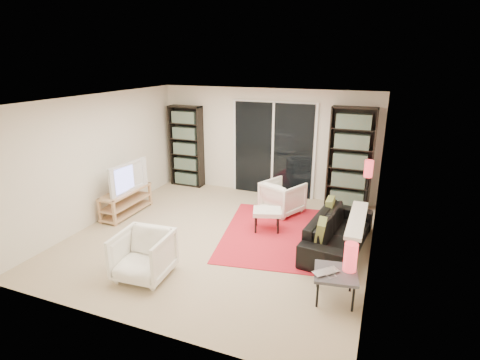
{
  "coord_description": "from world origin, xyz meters",
  "views": [
    {
      "loc": [
        2.51,
        -5.45,
        3.02
      ],
      "look_at": [
        0.25,
        0.3,
        1.0
      ],
      "focal_mm": 28.0,
      "sensor_mm": 36.0,
      "label": 1
    }
  ],
  "objects_px": {
    "bookshelf_left": "(186,146)",
    "bookshelf_right": "(350,158)",
    "side_table": "(336,275)",
    "ottoman": "(267,213)",
    "sofa": "(338,232)",
    "armchair_front": "(143,255)",
    "floor_lamp": "(368,176)",
    "armchair_back": "(283,197)",
    "tv_stand": "(126,201)"
  },
  "relations": [
    {
      "from": "bookshelf_left",
      "to": "bookshelf_right",
      "type": "xyz_separation_m",
      "value": [
        3.85,
        -0.0,
        0.07
      ]
    },
    {
      "from": "armchair_front",
      "to": "armchair_back",
      "type": "bearing_deg",
      "value": 63.8
    },
    {
      "from": "bookshelf_right",
      "to": "armchair_front",
      "type": "xyz_separation_m",
      "value": [
        -2.4,
        -3.89,
        -0.71
      ]
    },
    {
      "from": "tv_stand",
      "to": "side_table",
      "type": "xyz_separation_m",
      "value": [
        4.33,
        -1.34,
        0.1
      ]
    },
    {
      "from": "armchair_front",
      "to": "ottoman",
      "type": "distance_m",
      "value": 2.43
    },
    {
      "from": "ottoman",
      "to": "side_table",
      "type": "relative_size",
      "value": 0.96
    },
    {
      "from": "ottoman",
      "to": "bookshelf_left",
      "type": "bearing_deg",
      "value": 146.09
    },
    {
      "from": "bookshelf_left",
      "to": "sofa",
      "type": "relative_size",
      "value": 0.99
    },
    {
      "from": "bookshelf_left",
      "to": "armchair_back",
      "type": "distance_m",
      "value": 2.87
    },
    {
      "from": "tv_stand",
      "to": "armchair_back",
      "type": "distance_m",
      "value": 3.16
    },
    {
      "from": "bookshelf_right",
      "to": "tv_stand",
      "type": "height_order",
      "value": "bookshelf_right"
    },
    {
      "from": "sofa",
      "to": "ottoman",
      "type": "height_order",
      "value": "sofa"
    },
    {
      "from": "bookshelf_right",
      "to": "floor_lamp",
      "type": "distance_m",
      "value": 0.76
    },
    {
      "from": "sofa",
      "to": "side_table",
      "type": "xyz_separation_m",
      "value": [
        0.15,
        -1.44,
        0.07
      ]
    },
    {
      "from": "bookshelf_left",
      "to": "bookshelf_right",
      "type": "relative_size",
      "value": 0.93
    },
    {
      "from": "armchair_back",
      "to": "ottoman",
      "type": "xyz_separation_m",
      "value": [
        -0.04,
        -0.91,
        0.01
      ]
    },
    {
      "from": "sofa",
      "to": "armchair_back",
      "type": "distance_m",
      "value": 1.69
    },
    {
      "from": "ottoman",
      "to": "bookshelf_right",
      "type": "bearing_deg",
      "value": 55.19
    },
    {
      "from": "side_table",
      "to": "armchair_back",
      "type": "bearing_deg",
      "value": 118.81
    },
    {
      "from": "armchair_back",
      "to": "side_table",
      "type": "distance_m",
      "value": 2.93
    },
    {
      "from": "bookshelf_right",
      "to": "side_table",
      "type": "bearing_deg",
      "value": -86.24
    },
    {
      "from": "armchair_front",
      "to": "side_table",
      "type": "height_order",
      "value": "armchair_front"
    },
    {
      "from": "tv_stand",
      "to": "ottoman",
      "type": "distance_m",
      "value": 2.89
    },
    {
      "from": "ottoman",
      "to": "side_table",
      "type": "bearing_deg",
      "value": -48.74
    },
    {
      "from": "bookshelf_left",
      "to": "tv_stand",
      "type": "relative_size",
      "value": 1.58
    },
    {
      "from": "armchair_back",
      "to": "ottoman",
      "type": "height_order",
      "value": "armchair_back"
    },
    {
      "from": "bookshelf_right",
      "to": "side_table",
      "type": "xyz_separation_m",
      "value": [
        0.22,
        -3.42,
        -0.69
      ]
    },
    {
      "from": "armchair_back",
      "to": "side_table",
      "type": "height_order",
      "value": "armchair_back"
    },
    {
      "from": "tv_stand",
      "to": "armchair_front",
      "type": "distance_m",
      "value": 2.49
    },
    {
      "from": "tv_stand",
      "to": "floor_lamp",
      "type": "distance_m",
      "value": 4.76
    },
    {
      "from": "bookshelf_right",
      "to": "side_table",
      "type": "distance_m",
      "value": 3.49
    },
    {
      "from": "ottoman",
      "to": "armchair_back",
      "type": "bearing_deg",
      "value": 87.42
    },
    {
      "from": "sofa",
      "to": "side_table",
      "type": "distance_m",
      "value": 1.45
    },
    {
      "from": "bookshelf_left",
      "to": "side_table",
      "type": "height_order",
      "value": "bookshelf_left"
    },
    {
      "from": "tv_stand",
      "to": "side_table",
      "type": "height_order",
      "value": "tv_stand"
    },
    {
      "from": "tv_stand",
      "to": "bookshelf_left",
      "type": "bearing_deg",
      "value": 83.08
    },
    {
      "from": "floor_lamp",
      "to": "bookshelf_left",
      "type": "bearing_deg",
      "value": 171.54
    },
    {
      "from": "armchair_front",
      "to": "ottoman",
      "type": "bearing_deg",
      "value": 56.68
    },
    {
      "from": "tv_stand",
      "to": "sofa",
      "type": "bearing_deg",
      "value": 1.29
    },
    {
      "from": "bookshelf_left",
      "to": "sofa",
      "type": "distance_m",
      "value": 4.45
    },
    {
      "from": "bookshelf_left",
      "to": "armchair_front",
      "type": "relative_size",
      "value": 2.59
    },
    {
      "from": "side_table",
      "to": "floor_lamp",
      "type": "distance_m",
      "value": 2.84
    },
    {
      "from": "bookshelf_right",
      "to": "side_table",
      "type": "relative_size",
      "value": 3.36
    },
    {
      "from": "sofa",
      "to": "ottoman",
      "type": "bearing_deg",
      "value": 87.4
    },
    {
      "from": "bookshelf_left",
      "to": "armchair_back",
      "type": "xyz_separation_m",
      "value": [
        2.66,
        -0.85,
        -0.64
      ]
    },
    {
      "from": "ottoman",
      "to": "armchair_front",
      "type": "bearing_deg",
      "value": -118.99
    },
    {
      "from": "armchair_back",
      "to": "bookshelf_right",
      "type": "bearing_deg",
      "value": -119.44
    },
    {
      "from": "armchair_back",
      "to": "side_table",
      "type": "xyz_separation_m",
      "value": [
        1.41,
        -2.56,
        0.03
      ]
    },
    {
      "from": "armchair_back",
      "to": "armchair_front",
      "type": "height_order",
      "value": "armchair_front"
    },
    {
      "from": "side_table",
      "to": "sofa",
      "type": "bearing_deg",
      "value": 95.86
    }
  ]
}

